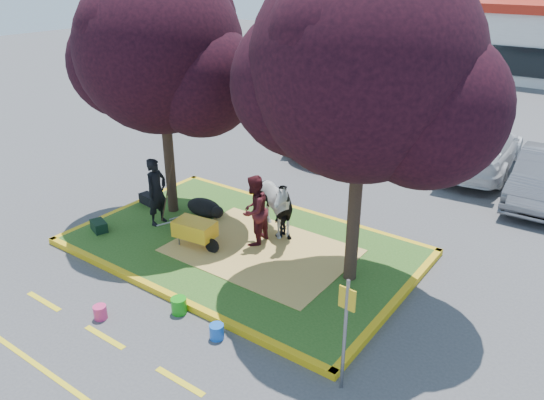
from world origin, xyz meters
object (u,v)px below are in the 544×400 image
Objects in this scene: car_silver at (309,127)px; bucket_pink at (100,312)px; bucket_green at (179,306)px; sign_post at (345,325)px; car_black at (214,100)px; calf at (204,208)px; wheelbarrow at (195,229)px; cow at (269,204)px; bucket_blue at (217,332)px; handler at (157,192)px.

bucket_pink is at bearing 77.97° from car_silver.
bucket_green is at bearing 42.64° from bucket_pink.
sign_post reaches higher than car_black.
calf is 4.70m from bucket_pink.
wheelbarrow is (1.01, -1.41, 0.23)m from calf.
cow is 6.72× the size of bucket_pink.
bucket_blue is 0.06× the size of car_black.
cow is 0.42× the size of car_black.
cow is at bearing 81.06° from bucket_pink.
sign_post is at bearing -28.38° from wheelbarrow.
handler is at bearing 136.44° from cow.
car_black reaches higher than bucket_pink.
cow is 0.49× the size of car_silver.
calf is at bearing 117.76° from cow.
calf is 0.61× the size of handler.
bucket_blue is (1.15, -0.16, -0.02)m from bucket_green.
bucket_green is (2.45, -3.45, -0.22)m from calf.
wheelbarrow is at bearing -33.76° from car_black.
bucket_green is at bearing -62.43° from wheelbarrow.
handler is 1.77m from wheelbarrow.
bucket_green is 1.16m from bucket_blue.
car_silver is at bearing 97.11° from wheelbarrow.
bucket_green is (0.40, -3.68, -0.80)m from cow.
bucket_blue is (3.61, -3.61, -0.24)m from calf.
car_silver is at bearing 83.83° from calf.
car_black is at bearing 142.70° from sign_post.
car_silver is (-4.94, 11.10, 0.51)m from bucket_blue.
calf is at bearing 134.98° from bucket_blue.
handler is at bearing 119.67° from bucket_pink.
car_black is at bearing -32.60° from car_silver.
car_black is (-7.96, 9.70, 0.18)m from wheelbarrow.
handler reaches higher than bucket_pink.
bucket_blue is 12.16m from car_silver.
calf reaches higher than bucket_pink.
sign_post is at bearing -113.54° from handler.
car_black reaches higher than wheelbarrow.
bucket_blue is (2.60, -2.20, -0.47)m from wheelbarrow.
car_black is (-6.95, 8.29, 0.40)m from calf.
cow reaches higher than car_silver.
wheelbarrow is 3.15m from bucket_pink.
sign_post is 17.53m from car_black.
cow is 8.01m from car_silver.
sign_post is 2.80m from bucket_blue.
bucket_green is at bearing -152.40° from cow.
handler is 6.10× the size of bucket_blue.
sign_post is 6.21× the size of bucket_green.
calf is at bearing 125.41° from bucket_green.
cow is 1.06× the size of handler.
bucket_blue is at bearing 89.56° from car_silver.
cow is 5.66× the size of bucket_green.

